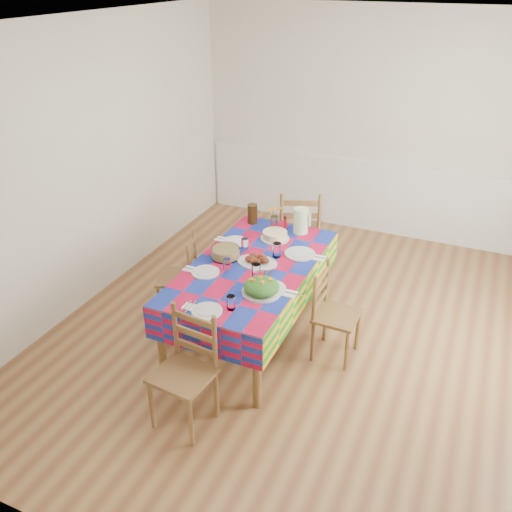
{
  "coord_description": "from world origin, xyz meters",
  "views": [
    {
      "loc": [
        1.24,
        -3.95,
        3.06
      ],
      "look_at": [
        -0.47,
        -0.11,
        0.79
      ],
      "focal_mm": 38.0,
      "sensor_mm": 36.0,
      "label": 1
    }
  ],
  "objects_px": {
    "chair_far": "(299,234)",
    "chair_left": "(181,278)",
    "chair_near": "(186,372)",
    "green_pitcher": "(301,221)",
    "tea_pitcher": "(252,214)",
    "chair_right": "(333,314)",
    "dining_table": "(252,273)",
    "meat_platter": "(257,261)"
  },
  "relations": [
    {
      "from": "green_pitcher",
      "to": "dining_table",
      "type": "bearing_deg",
      "value": -101.84
    },
    {
      "from": "dining_table",
      "to": "tea_pitcher",
      "type": "distance_m",
      "value": 0.89
    },
    {
      "from": "chair_far",
      "to": "chair_left",
      "type": "bearing_deg",
      "value": 35.64
    },
    {
      "from": "tea_pitcher",
      "to": "chair_left",
      "type": "bearing_deg",
      "value": -117.07
    },
    {
      "from": "chair_far",
      "to": "chair_right",
      "type": "height_order",
      "value": "chair_far"
    },
    {
      "from": "dining_table",
      "to": "tea_pitcher",
      "type": "height_order",
      "value": "tea_pitcher"
    },
    {
      "from": "meat_platter",
      "to": "chair_near",
      "type": "distance_m",
      "value": 1.27
    },
    {
      "from": "green_pitcher",
      "to": "chair_left",
      "type": "relative_size",
      "value": 0.3
    },
    {
      "from": "tea_pitcher",
      "to": "dining_table",
      "type": "bearing_deg",
      "value": -65.96
    },
    {
      "from": "meat_platter",
      "to": "chair_left",
      "type": "distance_m",
      "value": 0.86
    },
    {
      "from": "chair_near",
      "to": "chair_far",
      "type": "height_order",
      "value": "chair_far"
    },
    {
      "from": "dining_table",
      "to": "chair_right",
      "type": "relative_size",
      "value": 2.23
    },
    {
      "from": "chair_far",
      "to": "chair_right",
      "type": "xyz_separation_m",
      "value": [
        0.74,
        -1.19,
        -0.09
      ]
    },
    {
      "from": "chair_left",
      "to": "meat_platter",
      "type": "bearing_deg",
      "value": 72.61
    },
    {
      "from": "chair_near",
      "to": "meat_platter",
      "type": "bearing_deg",
      "value": 94.74
    },
    {
      "from": "dining_table",
      "to": "chair_near",
      "type": "distance_m",
      "value": 1.21
    },
    {
      "from": "chair_near",
      "to": "chair_left",
      "type": "xyz_separation_m",
      "value": [
        -0.76,
        1.2,
        -0.04
      ]
    },
    {
      "from": "dining_table",
      "to": "green_pitcher",
      "type": "distance_m",
      "value": 0.83
    },
    {
      "from": "chair_left",
      "to": "chair_right",
      "type": "relative_size",
      "value": 0.99
    },
    {
      "from": "tea_pitcher",
      "to": "chair_far",
      "type": "xyz_separation_m",
      "value": [
        0.37,
        0.39,
        -0.33
      ]
    },
    {
      "from": "chair_far",
      "to": "chair_left",
      "type": "relative_size",
      "value": 1.22
    },
    {
      "from": "green_pitcher",
      "to": "chair_left",
      "type": "distance_m",
      "value": 1.29
    },
    {
      "from": "chair_left",
      "to": "chair_right",
      "type": "xyz_separation_m",
      "value": [
        1.51,
        -0.01,
        0.0
      ]
    },
    {
      "from": "chair_right",
      "to": "chair_near",
      "type": "bearing_deg",
      "value": 149.73
    },
    {
      "from": "green_pitcher",
      "to": "chair_right",
      "type": "height_order",
      "value": "green_pitcher"
    },
    {
      "from": "chair_left",
      "to": "chair_right",
      "type": "bearing_deg",
      "value": 70.29
    },
    {
      "from": "dining_table",
      "to": "chair_far",
      "type": "bearing_deg",
      "value": 89.19
    },
    {
      "from": "chair_near",
      "to": "chair_left",
      "type": "height_order",
      "value": "chair_near"
    },
    {
      "from": "meat_platter",
      "to": "chair_right",
      "type": "bearing_deg",
      "value": -2.95
    },
    {
      "from": "green_pitcher",
      "to": "meat_platter",
      "type": "bearing_deg",
      "value": -100.2
    },
    {
      "from": "meat_platter",
      "to": "chair_far",
      "type": "relative_size",
      "value": 0.36
    },
    {
      "from": "meat_platter",
      "to": "chair_right",
      "type": "xyz_separation_m",
      "value": [
        0.73,
        -0.04,
        -0.35
      ]
    },
    {
      "from": "chair_near",
      "to": "chair_right",
      "type": "distance_m",
      "value": 1.41
    },
    {
      "from": "chair_near",
      "to": "green_pitcher",
      "type": "bearing_deg",
      "value": 91.29
    },
    {
      "from": "dining_table",
      "to": "meat_platter",
      "type": "relative_size",
      "value": 5.15
    },
    {
      "from": "tea_pitcher",
      "to": "chair_near",
      "type": "xyz_separation_m",
      "value": [
        0.36,
        -1.99,
        -0.38
      ]
    },
    {
      "from": "dining_table",
      "to": "chair_far",
      "type": "height_order",
      "value": "chair_far"
    },
    {
      "from": "chair_near",
      "to": "chair_right",
      "type": "xyz_separation_m",
      "value": [
        0.75,
        1.19,
        -0.04
      ]
    },
    {
      "from": "chair_far",
      "to": "chair_near",
      "type": "bearing_deg",
      "value": 68.77
    },
    {
      "from": "meat_platter",
      "to": "chair_near",
      "type": "bearing_deg",
      "value": -91.21
    },
    {
      "from": "tea_pitcher",
      "to": "chair_far",
      "type": "height_order",
      "value": "chair_far"
    },
    {
      "from": "chair_right",
      "to": "chair_left",
      "type": "bearing_deg",
      "value": 91.57
    }
  ]
}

